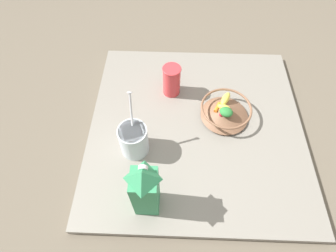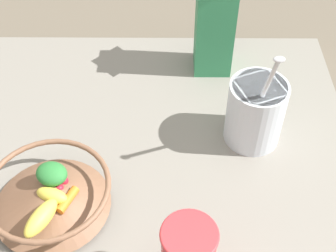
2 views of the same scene
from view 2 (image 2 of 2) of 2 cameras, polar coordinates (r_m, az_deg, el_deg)
name	(u,v)px [view 2 (image 2 of 2)]	position (r m, az deg, el deg)	size (l,w,h in m)	color
ground_plane	(125,196)	(0.91, -5.23, -8.55)	(6.00, 6.00, 0.00)	#665B4C
countertop	(125,191)	(0.90, -5.31, -7.94)	(0.92, 0.92, 0.03)	gray
fruit_bowl	(50,195)	(0.85, -14.21, -8.18)	(0.22, 0.22, 0.08)	brown
milk_carton	(215,15)	(1.04, 5.81, 13.29)	(0.08, 0.08, 0.28)	#338C59
yogurt_tub	(256,110)	(0.92, 10.64, 1.96)	(0.11, 0.14, 0.27)	silver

